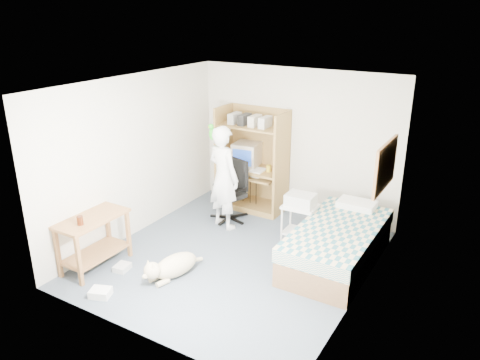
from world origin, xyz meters
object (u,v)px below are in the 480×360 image
(printer_cart, at_px, (300,217))
(office_chair, at_px, (232,199))
(side_desk, at_px, (94,234))
(computer_hutch, at_px, (253,164))
(person, at_px, (223,178))
(bed, at_px, (337,244))
(dog, at_px, (172,266))

(printer_cart, bearing_deg, office_chair, 171.15)
(side_desk, bearing_deg, office_chair, 70.78)
(computer_hutch, height_order, person, computer_hutch)
(office_chair, bearing_deg, person, -66.40)
(side_desk, bearing_deg, bed, 32.50)
(office_chair, height_order, dog, office_chair)
(computer_hutch, distance_m, person, 0.94)
(bed, bearing_deg, dog, -139.89)
(dog, distance_m, printer_cart, 2.10)
(bed, distance_m, printer_cart, 0.80)
(computer_hutch, xyz_separation_m, office_chair, (-0.05, -0.63, -0.45))
(bed, distance_m, side_desk, 3.39)
(person, height_order, dog, person)
(bed, bearing_deg, computer_hutch, 150.71)
(printer_cart, bearing_deg, bed, -25.81)
(computer_hutch, height_order, printer_cart, computer_hutch)
(bed, xyz_separation_m, dog, (-1.77, -1.49, -0.13))
(office_chair, height_order, person, person)
(computer_hutch, xyz_separation_m, bed, (2.00, -1.12, -0.53))
(person, bearing_deg, computer_hutch, -73.52)
(printer_cart, bearing_deg, computer_hutch, 146.14)
(computer_hutch, xyz_separation_m, person, (-0.01, -0.94, 0.03))
(office_chair, bearing_deg, dog, -64.58)
(office_chair, xyz_separation_m, person, (0.03, -0.30, 0.49))
(person, bearing_deg, office_chair, -66.40)
(computer_hutch, distance_m, side_desk, 3.08)
(office_chair, xyz_separation_m, printer_cart, (1.32, -0.16, 0.03))
(bed, bearing_deg, printer_cart, 155.99)
(office_chair, distance_m, dog, 2.01)
(person, bearing_deg, side_desk, 84.64)
(bed, height_order, printer_cart, bed)
(office_chair, distance_m, person, 0.57)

